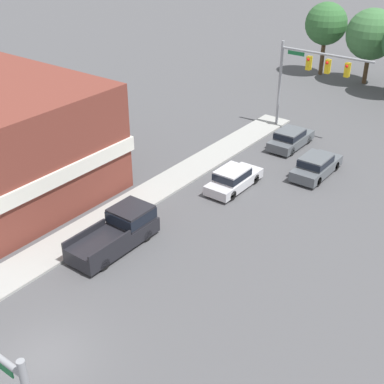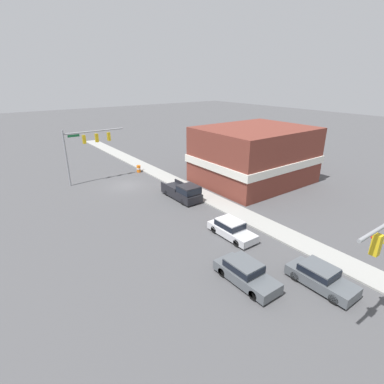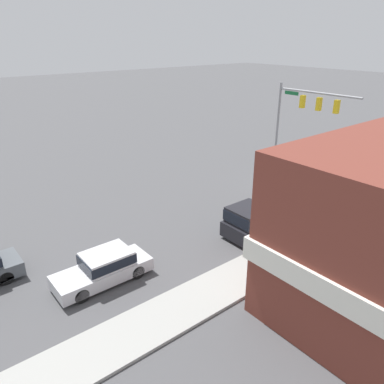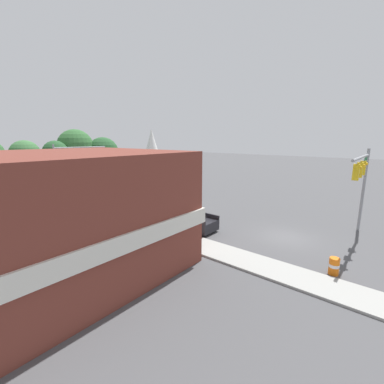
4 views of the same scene
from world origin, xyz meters
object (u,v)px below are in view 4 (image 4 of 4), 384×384
car_oncoming (130,190)px  construction_barrel (334,266)px  car_lead (132,200)px  pickup_truck_parked (183,216)px  car_second_ahead (93,191)px

car_oncoming → construction_barrel: (-5.50, -26.27, -0.26)m
car_oncoming → car_lead: bearing=55.4°
construction_barrel → car_oncoming: bearing=78.2°
car_lead → pickup_truck_parked: (-1.42, -9.08, 0.17)m
car_lead → pickup_truck_parked: size_ratio=0.85×
car_second_ahead → car_oncoming: car_oncoming is taller
car_oncoming → pickup_truck_parked: 14.93m
pickup_truck_parked → construction_barrel: (-0.62, -12.17, -0.42)m
car_oncoming → construction_barrel: size_ratio=4.56×
pickup_truck_parked → construction_barrel: 12.19m
car_lead → pickup_truck_parked: 9.19m
car_oncoming → car_second_ahead: bearing=-41.1°
car_second_ahead → car_lead: bearing=-88.8°
car_lead → car_oncoming: bearing=55.4°
car_lead → car_second_ahead: bearing=91.2°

